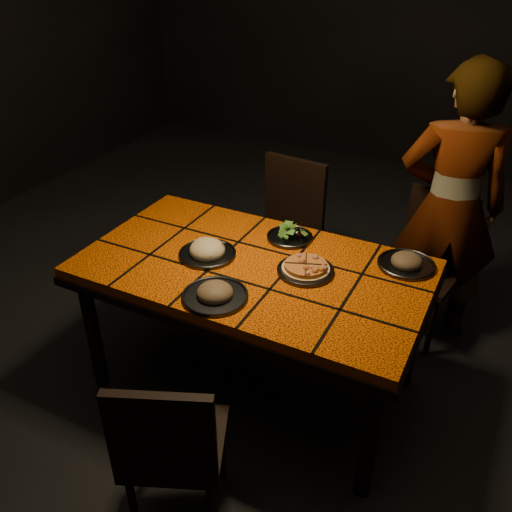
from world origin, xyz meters
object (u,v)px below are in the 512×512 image
at_px(chair_near, 171,446).
at_px(diner, 450,208).
at_px(plate_pizza, 306,269).
at_px(dining_table, 253,278).
at_px(plate_pasta, 207,251).
at_px(chair_far_right, 429,256).
at_px(chair_far_left, 286,223).

distance_m(chair_near, diner, 1.91).
bearing_deg(chair_near, plate_pizza, -122.22).
xyz_separation_m(dining_table, plate_pasta, (-0.23, -0.03, 0.10)).
distance_m(diner, plate_pasta, 1.35).
xyz_separation_m(diner, plate_pasta, (-0.95, -0.95, -0.02)).
bearing_deg(chair_far_right, plate_pizza, -105.86).
distance_m(chair_near, plate_pizza, 0.96).
xyz_separation_m(chair_far_left, chair_far_right, (0.87, 0.07, -0.03)).
bearing_deg(plate_pasta, dining_table, 7.11).
bearing_deg(plate_pizza, chair_near, -98.89).
height_order(chair_far_right, diner, diner).
bearing_deg(chair_far_right, dining_table, -116.03).
bearing_deg(plate_pasta, chair_far_left, 88.33).
bearing_deg(dining_table, diner, 52.05).
bearing_deg(diner, plate_pasta, 29.56).
relative_size(diner, plate_pasta, 5.80).
bearing_deg(chair_far_left, diner, 11.06).
bearing_deg(chair_far_left, dining_table, -70.63).
bearing_deg(diner, chair_near, 55.32).
xyz_separation_m(chair_near, chair_far_left, (-0.31, 1.69, 0.05)).
bearing_deg(chair_near, chair_far_left, -103.03).
height_order(diner, plate_pizza, diner).
bearing_deg(diner, dining_table, 36.54).
bearing_deg(dining_table, plate_pizza, 11.31).
bearing_deg(chair_far_left, plate_pizza, -54.70).
relative_size(chair_near, plate_pasta, 3.00).
relative_size(chair_far_left, plate_pizza, 3.23).
xyz_separation_m(chair_far_right, plate_pasta, (-0.89, -0.93, 0.29)).
relative_size(chair_far_right, plate_pizza, 3.02).
bearing_deg(diner, plate_pizza, 45.92).
bearing_deg(dining_table, plate_pasta, -172.89).
bearing_deg(chair_far_right, chair_near, -97.45).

